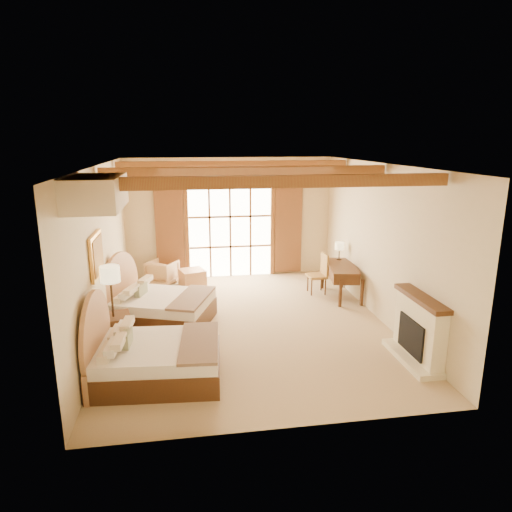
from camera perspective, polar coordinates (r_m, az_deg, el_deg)
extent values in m
plane|color=tan|center=(9.41, -0.96, -8.50)|extent=(7.00, 7.00, 0.00)
plane|color=beige|center=(12.32, -3.29, 4.76)|extent=(5.50, 0.00, 5.50)
plane|color=beige|center=(8.96, -18.68, 0.32)|extent=(0.00, 7.00, 7.00)
plane|color=beige|center=(9.67, 15.35, 1.58)|extent=(0.00, 7.00, 7.00)
plane|color=#AA7634|center=(8.68, -1.05, 11.35)|extent=(7.00, 7.00, 0.00)
cube|color=white|center=(12.34, -3.25, 3.13)|extent=(2.20, 0.02, 2.50)
cube|color=brown|center=(12.26, -10.70, 2.82)|extent=(0.75, 0.06, 2.40)
cube|color=brown|center=(12.57, 4.05, 3.32)|extent=(0.75, 0.06, 2.40)
cube|color=#F2E5BB|center=(8.23, 19.73, -8.73)|extent=(0.25, 1.30, 1.10)
cube|color=black|center=(8.24, 19.24, -9.42)|extent=(0.18, 0.80, 0.60)
cube|color=#F2E5BB|center=(8.39, 18.88, -11.94)|extent=(0.45, 1.40, 0.10)
cube|color=#4C2B15|center=(8.03, 20.01, -4.99)|extent=(0.30, 1.40, 0.08)
cube|color=#EDAC45|center=(8.20, -19.32, 0.09)|extent=(0.05, 0.95, 0.75)
cube|color=gold|center=(8.20, -19.11, 0.10)|extent=(0.02, 0.82, 0.62)
cube|color=#F4E7BC|center=(6.73, -19.36, 7.50)|extent=(0.70, 1.40, 0.45)
cube|color=#4C2B15|center=(7.53, -12.14, -13.44)|extent=(2.04, 1.61, 0.38)
cube|color=white|center=(7.40, -12.26, -11.44)|extent=(2.00, 1.58, 0.21)
cube|color=#806350|center=(7.34, -7.10, -10.46)|extent=(0.70, 1.53, 0.05)
cube|color=gray|center=(7.35, -15.88, -9.99)|extent=(0.14, 0.40, 0.23)
cube|color=#4C2B15|center=(9.61, -11.58, -7.11)|extent=(2.28, 2.00, 0.37)
cube|color=white|center=(9.51, -11.67, -5.50)|extent=(2.24, 1.96, 0.20)
cube|color=#806350|center=(9.46, -7.78, -4.72)|extent=(1.04, 1.57, 0.05)
cube|color=gray|center=(9.48, -14.40, -4.37)|extent=(0.24, 0.40, 0.22)
cube|color=#4C2B15|center=(8.57, -17.19, -9.18)|extent=(0.65, 0.65, 0.66)
cylinder|color=#332316|center=(8.66, -17.06, -11.20)|extent=(0.22, 0.22, 0.03)
cylinder|color=#332316|center=(8.40, -17.41, -7.01)|extent=(0.04, 0.04, 1.34)
cylinder|color=#FFF0AC|center=(8.16, -17.79, -2.17)|extent=(0.33, 0.33, 0.28)
imported|color=tan|center=(12.05, -11.62, -2.03)|extent=(0.92, 0.92, 0.63)
cube|color=tan|center=(11.82, -7.94, -2.71)|extent=(0.73, 0.73, 0.42)
cube|color=#4C2B15|center=(10.95, 10.71, -1.28)|extent=(0.85, 1.52, 0.05)
cube|color=#4C2B15|center=(10.99, 10.68, -1.94)|extent=(0.83, 1.47, 0.23)
cube|color=olive|center=(11.19, 7.61, -2.50)|extent=(0.46, 0.46, 0.06)
cube|color=olive|center=(11.17, 8.60, -1.05)|extent=(0.07, 0.43, 0.53)
cylinder|color=#332316|center=(11.46, 10.33, -0.37)|extent=(0.13, 0.13, 0.02)
cylinder|color=#332316|center=(11.42, 10.36, 0.36)|extent=(0.03, 0.03, 0.30)
cylinder|color=#FFF0AC|center=(11.38, 10.40, 1.26)|extent=(0.22, 0.22, 0.17)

